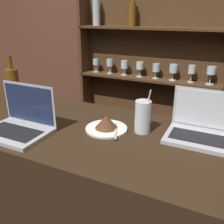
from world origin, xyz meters
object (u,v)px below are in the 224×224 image
object	(u,v)px
water_glass	(143,117)
cake_plate	(106,124)
laptop_far	(201,128)
wine_bottle_amber	(13,85)
laptop_near	(20,122)

from	to	relation	value
water_glass	cake_plate	bearing A→B (deg)	-161.73
laptop_far	wine_bottle_amber	distance (m)	1.14
laptop_near	wine_bottle_amber	bearing A→B (deg)	138.81
laptop_near	water_glass	size ratio (longest dim) A/B	1.44
water_glass	wine_bottle_amber	xyz separation A→B (m)	(-0.88, 0.05, 0.04)
laptop_near	wine_bottle_amber	world-z (taller)	wine_bottle_amber
wine_bottle_amber	laptop_near	bearing A→B (deg)	-41.19
cake_plate	water_glass	xyz separation A→B (m)	(0.17, 0.05, 0.05)
laptop_near	water_glass	distance (m)	0.59
cake_plate	wine_bottle_amber	distance (m)	0.72
cake_plate	laptop_near	bearing A→B (deg)	-151.73
cake_plate	wine_bottle_amber	size ratio (longest dim) A/B	0.69
laptop_far	water_glass	xyz separation A→B (m)	(-0.26, -0.06, 0.03)
laptop_near	cake_plate	bearing A→B (deg)	28.27
wine_bottle_amber	laptop_far	bearing A→B (deg)	0.67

